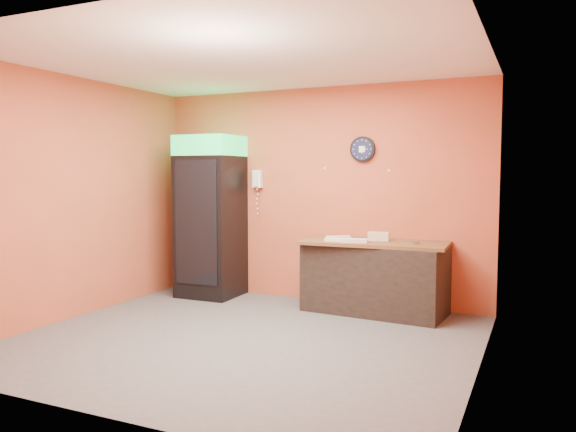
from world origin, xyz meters
The scene contains 15 objects.
floor centered at (0.00, 0.00, 0.00)m, with size 4.50×4.50×0.00m, color #47474C.
back_wall centered at (0.00, 2.00, 1.40)m, with size 4.50×0.02×2.80m, color #C85338.
left_wall centered at (-2.25, 0.00, 1.40)m, with size 0.02×4.00×2.80m, color #C85338.
right_wall centered at (2.25, 0.00, 1.40)m, with size 0.02×4.00×2.80m, color #C85338.
ceiling centered at (0.00, 0.00, 2.80)m, with size 4.50×4.00×0.02m, color white.
beverage_cooler centered at (-1.43, 1.60, 1.07)m, with size 0.78×0.79×2.19m.
prep_counter centered at (0.89, 1.63, 0.42)m, with size 1.66×0.74×0.83m, color black.
wall_clock centered at (0.62, 1.97, 1.99)m, with size 0.32×0.06×0.32m.
wall_phone centered at (-0.87, 1.95, 1.60)m, with size 0.13×0.11×0.24m.
butcher_paper centered at (0.89, 1.63, 0.85)m, with size 1.72×0.79×0.04m, color brown.
sub_roll_stack centered at (0.92, 1.67, 0.92)m, with size 0.26×0.12×0.11m.
wrapped_sandwich_left centered at (0.47, 1.41, 0.89)m, with size 0.26×0.10×0.04m, color silver.
wrapped_sandwich_mid centered at (0.70, 1.40, 0.89)m, with size 0.31×0.12×0.04m, color silver.
wrapped_sandwich_right centered at (0.43, 1.61, 0.89)m, with size 0.29×0.11×0.04m, color silver.
kitchen_tool centered at (0.92, 1.81, 0.90)m, with size 0.06×0.06×0.06m, color silver.
Camera 1 is at (2.71, -4.89, 1.68)m, focal length 35.00 mm.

